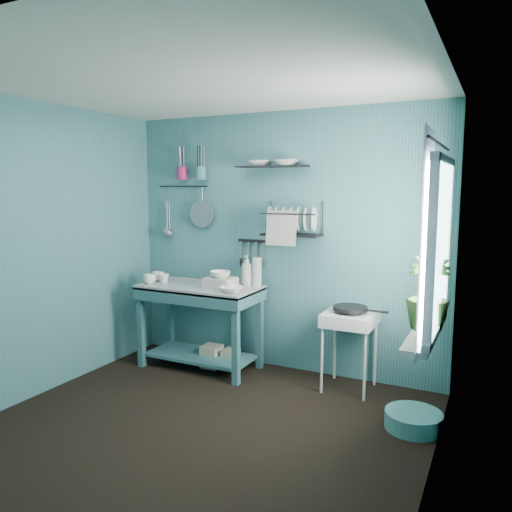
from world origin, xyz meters
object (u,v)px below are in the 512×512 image
at_px(mug_mid, 164,278).
at_px(potted_plant, 428,293).
at_px(mug_right, 158,276).
at_px(colander, 202,214).
at_px(dish_rack, 292,219).
at_px(mug_left, 150,279).
at_px(storage_tin_large, 212,356).
at_px(frying_pan, 350,308).
at_px(utensil_cup_magenta, 182,174).
at_px(storage_tin_small, 231,359).
at_px(soap_bottle, 247,270).
at_px(hotplate_stand, 349,351).
at_px(water_bottle, 257,272).
at_px(wash_tub, 220,283).
at_px(utensil_cup_teal, 201,173).
at_px(work_counter, 200,326).
at_px(floor_basin, 413,420).

distance_m(mug_mid, potted_plant, 2.65).
distance_m(mug_right, colander, 0.78).
height_order(mug_mid, dish_rack, dish_rack).
relative_size(mug_left, storage_tin_large, 0.56).
bearing_deg(frying_pan, utensil_cup_magenta, 174.46).
bearing_deg(frying_pan, storage_tin_small, -178.11).
bearing_deg(soap_bottle, hotplate_stand, -4.38).
xyz_separation_m(mug_right, hotplate_stand, (1.98, 0.12, -0.53)).
bearing_deg(frying_pan, colander, 172.71).
relative_size(water_bottle, colander, 1.00).
xyz_separation_m(hotplate_stand, dish_rack, (-0.61, 0.13, 1.14)).
bearing_deg(mug_right, potted_plant, -12.69).
xyz_separation_m(mug_right, dish_rack, (1.37, 0.25, 0.61)).
relative_size(mug_mid, frying_pan, 0.33).
height_order(wash_tub, water_bottle, water_bottle).
bearing_deg(utensil_cup_magenta, wash_tub, -26.67).
relative_size(frying_pan, colander, 1.07).
bearing_deg(hotplate_stand, utensil_cup_teal, -178.48).
bearing_deg(work_counter, mug_left, -172.89).
height_order(mug_left, frying_pan, mug_left).
distance_m(wash_tub, floor_basin, 2.08).
bearing_deg(water_bottle, mug_right, -167.83).
height_order(mug_left, dish_rack, dish_rack).
distance_m(work_counter, wash_tub, 0.53).
distance_m(water_bottle, potted_plant, 1.88).
bearing_deg(mug_mid, soap_bottle, 18.00).
relative_size(mug_right, utensil_cup_magenta, 0.95).
bearing_deg(soap_bottle, storage_tin_large, -154.89).
bearing_deg(storage_tin_large, wash_tub, -25.02).
bearing_deg(wash_tub, soap_bottle, 52.31).
bearing_deg(water_bottle, work_counter, -157.07).
height_order(water_bottle, storage_tin_large, water_bottle).
relative_size(colander, storage_tin_large, 1.27).
distance_m(dish_rack, storage_tin_small, 1.51).
xyz_separation_m(wash_tub, soap_bottle, (0.17, 0.22, 0.10)).
height_order(colander, potted_plant, colander).
distance_m(dish_rack, utensil_cup_magenta, 1.33).
distance_m(soap_bottle, frying_pan, 1.09).
bearing_deg(colander, wash_tub, -39.75).
relative_size(work_counter, wash_tub, 4.20).
xyz_separation_m(water_bottle, hotplate_stand, (0.96, -0.10, -0.62)).
distance_m(soap_bottle, dish_rack, 0.68).
xyz_separation_m(mug_mid, utensil_cup_magenta, (-0.01, 0.36, 1.05)).
distance_m(frying_pan, utensil_cup_teal, 2.03).
distance_m(soap_bottle, potted_plant, 1.96).
distance_m(utensil_cup_magenta, colander, 0.47).
bearing_deg(work_counter, floor_basin, -21.85).
distance_m(frying_pan, storage_tin_large, 1.52).
bearing_deg(potted_plant, wash_tub, 163.23).
bearing_deg(soap_bottle, storage_tin_small, -135.00).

